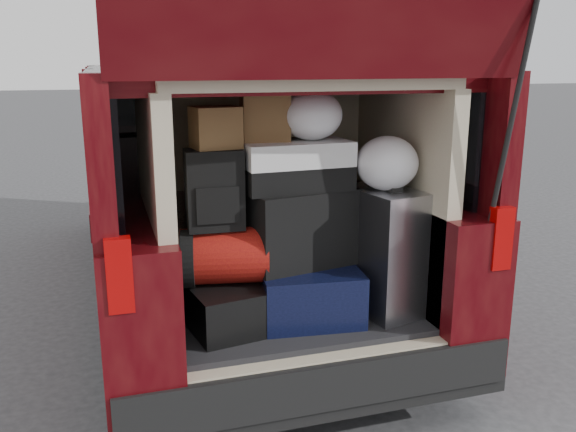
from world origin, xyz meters
The scene contains 14 objects.
ground centered at (0.00, 0.00, 0.00)m, with size 80.00×80.00×0.00m, color #313134.
minivan centered at (0.00, 1.86, 0.91)m, with size 1.90×5.35×2.77m.
load_floor centered at (0.00, 0.28, 0.28)m, with size 1.24×1.05×0.55m, color black.
black_hardshell centered at (-0.35, 0.16, 0.66)m, with size 0.40×0.55×0.22m, color black.
navy_hardshell centered at (0.07, 0.17, 0.68)m, with size 0.49×0.60×0.26m, color black.
silver_roller centered at (0.46, 0.07, 0.87)m, with size 0.27×0.43×0.65m, color silver.
red_duffel centered at (-0.36, 0.14, 0.91)m, with size 0.42×0.27×0.27m, color #A11B0E.
black_soft_case centered at (0.04, 0.18, 1.01)m, with size 0.54×0.32×0.39m, color black.
backpack centered at (-0.40, 0.14, 1.23)m, with size 0.27×0.16×0.38m, color black.
twotone_duffel centered at (0.02, 0.17, 1.32)m, with size 0.53×0.28×0.24m, color white.
grocery_sack_lower centered at (-0.37, 0.18, 1.52)m, with size 0.21×0.17×0.19m, color brown.
grocery_sack_upper centered at (-0.12, 0.24, 1.56)m, with size 0.23×0.18×0.23m, color brown.
plastic_bag_center centered at (0.10, 0.19, 1.57)m, with size 0.31×0.29×0.24m, color white.
plastic_bag_right centered at (0.45, 0.06, 1.33)m, with size 0.31×0.29×0.27m, color white.
Camera 1 is at (-0.89, -2.64, 1.82)m, focal length 38.00 mm.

